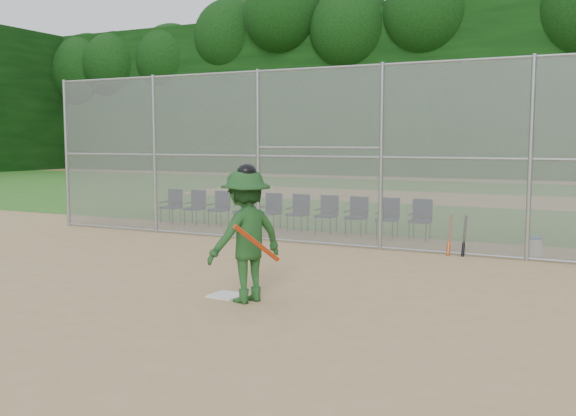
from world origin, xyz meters
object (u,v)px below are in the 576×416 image
at_px(home_plate, 226,295).
at_px(batter_at_plate, 246,235).
at_px(water_cooler, 535,246).
at_px(chair_0, 171,206).

relative_size(home_plate, batter_at_plate, 0.23).
bearing_deg(water_cooler, chair_0, 174.30).
distance_m(home_plate, water_cooler, 6.97).
height_order(water_cooler, chair_0, chair_0).
bearing_deg(water_cooler, batter_at_plate, -120.29).
xyz_separation_m(batter_at_plate, chair_0, (-6.43, 6.91, -0.50)).
bearing_deg(batter_at_plate, home_plate, 161.76).
height_order(home_plate, chair_0, chair_0).
distance_m(batter_at_plate, water_cooler, 6.90).
height_order(home_plate, batter_at_plate, batter_at_plate).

